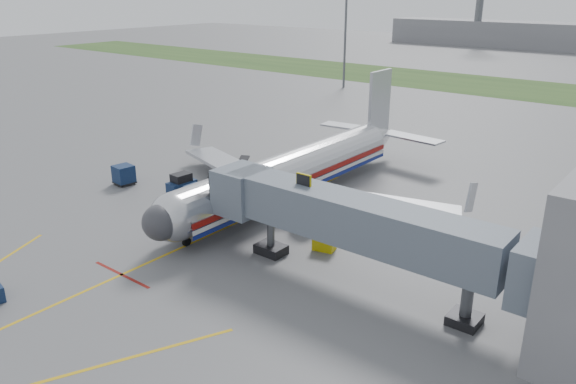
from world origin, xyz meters
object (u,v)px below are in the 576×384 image
Objects in this scene: airliner at (292,171)px; ramp_worker at (272,175)px; baggage_tug at (182,184)px; belt_loader at (238,178)px.

airliner reaches higher than ramp_worker.
baggage_tug is 9.00m from ramp_worker.
belt_loader reaches higher than baggage_tug.
airliner is 19.01× the size of ramp_worker.
baggage_tug is at bearing -144.62° from ramp_worker.
ramp_worker is at bearing 33.81° from belt_loader.
belt_loader reaches higher than ramp_worker.
airliner reaches higher than baggage_tug.
ramp_worker is (-3.98, 1.75, -1.71)m from airliner.
belt_loader is at bearing 65.88° from baggage_tug.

